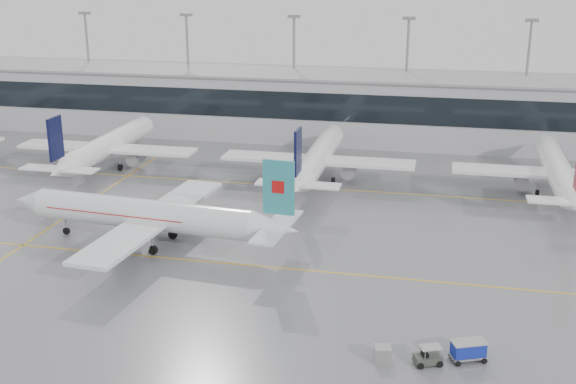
% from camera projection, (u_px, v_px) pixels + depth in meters
% --- Properties ---
extents(ground, '(320.00, 320.00, 0.00)m').
position_uv_depth(ground, '(265.00, 267.00, 80.57)').
color(ground, slate).
rests_on(ground, ground).
extents(taxi_line_main, '(120.00, 0.25, 0.01)m').
position_uv_depth(taxi_line_main, '(265.00, 267.00, 80.57)').
color(taxi_line_main, '#EBAB10').
rests_on(taxi_line_main, ground).
extents(taxi_line_north, '(120.00, 0.25, 0.01)m').
position_uv_depth(taxi_line_north, '(313.00, 188.00, 108.47)').
color(taxi_line_north, '#EBAB10').
rests_on(taxi_line_north, ground).
extents(taxi_line_cross, '(0.25, 60.00, 0.01)m').
position_uv_depth(taxi_line_cross, '(83.00, 206.00, 100.59)').
color(taxi_line_cross, '#EBAB10').
rests_on(taxi_line_cross, ground).
extents(terminal, '(180.00, 15.00, 12.00)m').
position_uv_depth(terminal, '(344.00, 108.00, 136.39)').
color(terminal, '#A9A9AD').
rests_on(terminal, ground).
extents(terminal_glass, '(180.00, 0.20, 5.00)m').
position_uv_depth(terminal_glass, '(338.00, 108.00, 128.91)').
color(terminal_glass, black).
rests_on(terminal_glass, ground).
extents(terminal_roof, '(182.00, 16.00, 0.40)m').
position_uv_depth(terminal_roof, '(345.00, 75.00, 134.49)').
color(terminal_roof, gray).
rests_on(terminal_roof, ground).
extents(light_masts, '(156.40, 1.00, 22.60)m').
position_uv_depth(light_masts, '(349.00, 65.00, 139.72)').
color(light_masts, gray).
rests_on(light_masts, ground).
extents(air_canada_jet, '(37.50, 30.36, 11.87)m').
position_uv_depth(air_canada_jet, '(152.00, 216.00, 85.48)').
color(air_canada_jet, silver).
rests_on(air_canada_jet, ground).
extents(parked_jet_b, '(29.64, 36.96, 11.72)m').
position_uv_depth(parked_jet_b, '(107.00, 146.00, 117.85)').
color(parked_jet_b, white).
rests_on(parked_jet_b, ground).
extents(parked_jet_c, '(29.64, 36.96, 11.72)m').
position_uv_depth(parked_jet_c, '(318.00, 158.00, 110.76)').
color(parked_jet_c, white).
rests_on(parked_jet_c, ground).
extents(parked_jet_d, '(29.64, 36.96, 11.72)m').
position_uv_depth(parked_jet_d, '(558.00, 171.00, 103.68)').
color(parked_jet_d, white).
rests_on(parked_jet_d, ground).
extents(baggage_tug, '(3.44, 2.19, 1.66)m').
position_uv_depth(baggage_tug, '(428.00, 358.00, 60.93)').
color(baggage_tug, '#373B34').
rests_on(baggage_tug, ground).
extents(baggage_cart, '(3.35, 2.64, 1.83)m').
position_uv_depth(baggage_cart, '(468.00, 349.00, 61.39)').
color(baggage_cart, gray).
rests_on(baggage_cart, ground).
extents(gse_unit, '(1.62, 1.54, 1.41)m').
position_uv_depth(gse_unit, '(382.00, 354.00, 61.32)').
color(gse_unit, gray).
rests_on(gse_unit, ground).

